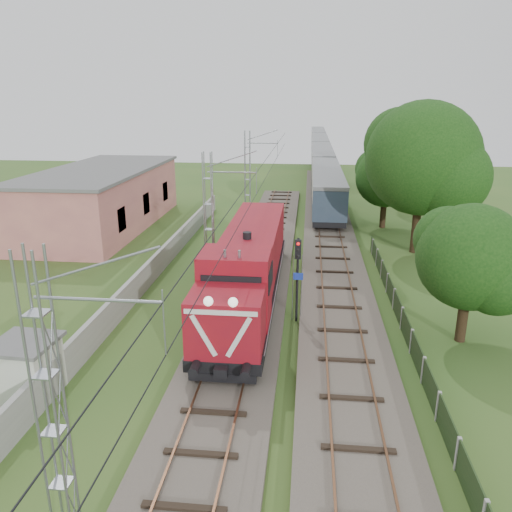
# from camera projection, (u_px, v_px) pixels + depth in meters

# --- Properties ---
(ground) EXTENTS (140.00, 140.00, 0.00)m
(ground) POSITION_uv_depth(u_px,v_px,m) (226.00, 378.00, 20.69)
(ground) COLOR #305821
(ground) RESTS_ON ground
(track_main) EXTENTS (4.20, 70.00, 0.45)m
(track_main) POSITION_uv_depth(u_px,v_px,m) (247.00, 307.00, 27.26)
(track_main) COLOR #6B6054
(track_main) RESTS_ON ground
(track_side) EXTENTS (4.20, 80.00, 0.45)m
(track_side) POSITION_uv_depth(u_px,v_px,m) (330.00, 244.00, 39.08)
(track_side) COLOR #6B6054
(track_side) RESTS_ON ground
(catenary) EXTENTS (3.31, 70.00, 8.00)m
(catenary) POSITION_uv_depth(u_px,v_px,m) (210.00, 216.00, 31.11)
(catenary) COLOR gray
(catenary) RESTS_ON ground
(boundary_wall) EXTENTS (0.25, 40.00, 1.50)m
(boundary_wall) POSITION_uv_depth(u_px,v_px,m) (157.00, 264.00, 32.47)
(boundary_wall) COLOR #9E9E99
(boundary_wall) RESTS_ON ground
(station_building) EXTENTS (8.40, 20.40, 5.22)m
(station_building) POSITION_uv_depth(u_px,v_px,m) (102.00, 198.00, 44.12)
(station_building) COLOR tan
(station_building) RESTS_ON ground
(fence) EXTENTS (0.12, 32.00, 1.20)m
(fence) POSITION_uv_depth(u_px,v_px,m) (411.00, 341.00, 22.55)
(fence) COLOR black
(fence) RESTS_ON ground
(locomotive) EXTENTS (3.13, 17.85, 4.53)m
(locomotive) POSITION_uv_depth(u_px,v_px,m) (248.00, 266.00, 27.32)
(locomotive) COLOR black
(locomotive) RESTS_ON ground
(coach_rake) EXTENTS (2.98, 88.83, 3.44)m
(coach_rake) POSITION_uv_depth(u_px,v_px,m) (321.00, 151.00, 83.32)
(coach_rake) COLOR black
(coach_rake) RESTS_ON ground
(signal_post) EXTENTS (0.49, 0.39, 4.49)m
(signal_post) POSITION_uv_depth(u_px,v_px,m) (298.00, 265.00, 24.99)
(signal_post) COLOR black
(signal_post) RESTS_ON ground
(relay_hut) EXTENTS (2.38, 2.38, 2.34)m
(relay_hut) POSITION_uv_depth(u_px,v_px,m) (28.00, 368.00, 19.17)
(relay_hut) COLOR silver
(relay_hut) RESTS_ON ground
(tree_a) EXTENTS (5.13, 4.89, 6.66)m
(tree_a) POSITION_uv_depth(u_px,v_px,m) (472.00, 258.00, 22.64)
(tree_a) COLOR #3B2718
(tree_a) RESTS_ON ground
(tree_b) EXTENTS (8.51, 8.10, 11.03)m
(tree_b) POSITION_uv_depth(u_px,v_px,m) (424.00, 160.00, 35.41)
(tree_b) COLOR #3B2718
(tree_b) RESTS_ON ground
(tree_c) EXTENTS (5.51, 5.25, 7.15)m
(tree_c) POSITION_uv_depth(u_px,v_px,m) (387.00, 178.00, 43.29)
(tree_c) COLOR #3B2718
(tree_c) RESTS_ON ground
(tree_d) EXTENTS (7.43, 7.08, 9.64)m
(tree_d) POSITION_uv_depth(u_px,v_px,m) (416.00, 150.00, 50.92)
(tree_d) COLOR #3B2718
(tree_d) RESTS_ON ground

